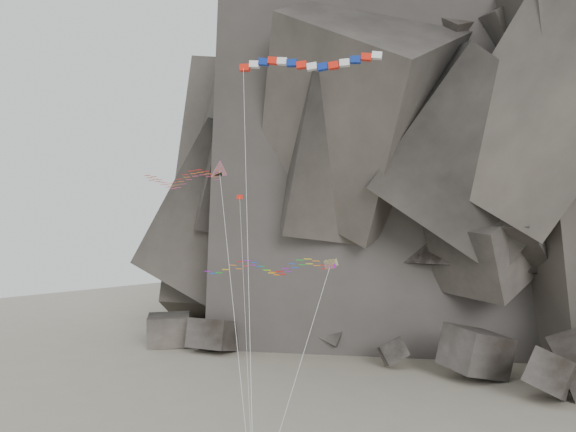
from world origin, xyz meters
The scene contains 6 objects.
headland centered at (0.00, 70.00, 42.00)m, with size 110.00×70.00×84.00m, color #544C45, non-canonical shape.
boulder_field centered at (-5.43, 34.55, 2.37)m, with size 76.24×19.55×9.18m.
delta_kite centered at (-10.36, 0.48, 23.03)m, with size 20.48×11.99×22.68m.
banner_kite centered at (2.07, 2.49, 31.94)m, with size 11.24×15.42×30.96m.
parafoil_kite centered at (-1.61, 1.12, 15.30)m, with size 13.45×11.99×14.32m.
pennant_kite centered at (-2.02, -1.02, 16.88)m, with size 10.28×11.90×19.59m.
Camera 1 is at (24.80, -37.07, 17.86)m, focal length 35.00 mm.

